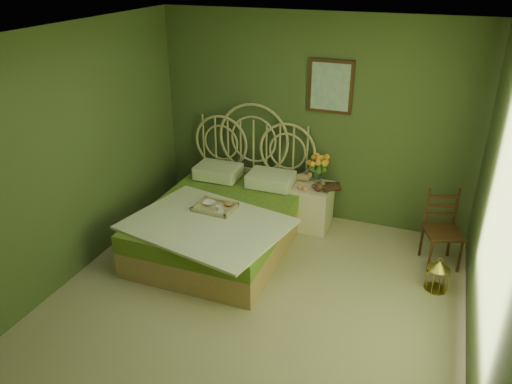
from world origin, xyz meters
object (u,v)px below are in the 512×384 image
at_px(bed, 223,219).
at_px(chair, 444,224).
at_px(nightstand, 311,200).
at_px(birdcage, 437,276).

relative_size(bed, chair, 2.73).
xyz_separation_m(nightstand, birdcage, (1.60, -0.87, -0.19)).
bearing_deg(nightstand, birdcage, -28.67).
xyz_separation_m(nightstand, chair, (1.60, -0.28, 0.12)).
xyz_separation_m(bed, nightstand, (0.86, 0.79, 0.04)).
bearing_deg(nightstand, bed, -137.60).
relative_size(bed, birdcage, 6.80).
distance_m(bed, chair, 2.52).
distance_m(nightstand, birdcage, 1.83).
relative_size(nightstand, birdcage, 2.87).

